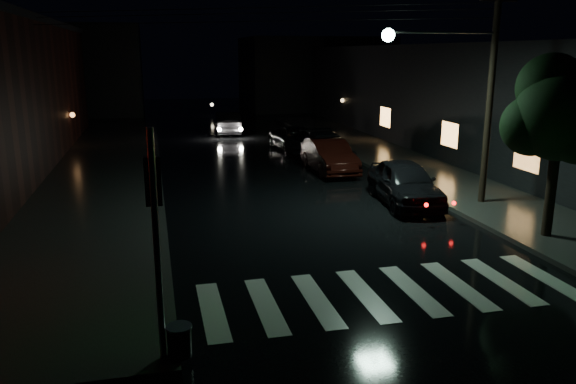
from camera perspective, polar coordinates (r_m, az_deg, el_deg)
ground at (r=12.47m, az=-1.81°, el=-12.39°), size 120.00×120.00×0.00m
sidewalk_left at (r=25.69m, az=-19.39°, el=0.89°), size 6.00×44.00×0.15m
sidewalk_right at (r=28.32m, az=12.35°, el=2.53°), size 4.00×44.00×0.15m
building_right at (r=34.85m, az=20.26°, el=8.95°), size 10.00×40.00×6.00m
building_far_left at (r=56.50m, az=-21.90°, el=11.44°), size 14.00×10.00×8.00m
building_far_right at (r=58.29m, az=2.69°, el=11.96°), size 14.00×10.00×7.00m
crosswalk at (r=13.75m, az=10.26°, el=-9.98°), size 9.00×3.00×0.01m
signal_pole_corner at (r=10.30m, az=-12.08°, el=-9.19°), size 0.68×0.61×4.20m
street_tree at (r=18.26m, az=25.69°, el=6.97°), size 3.10×2.90×5.40m
utility_pole at (r=21.11m, az=18.43°, el=10.73°), size 4.92×0.44×8.00m
parked_car_a at (r=21.43m, az=11.78°, el=0.95°), size 2.47×4.98×1.63m
parked_car_b at (r=26.70m, az=4.21°, el=3.66°), size 1.64×4.69×1.55m
parked_car_c at (r=29.16m, az=3.94°, el=4.50°), size 2.38×5.28×1.50m
parked_car_d at (r=32.68m, az=0.85°, el=5.42°), size 2.54×4.98×1.35m
oncoming_car at (r=39.80m, az=-6.13°, el=7.02°), size 1.99×4.78×1.54m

